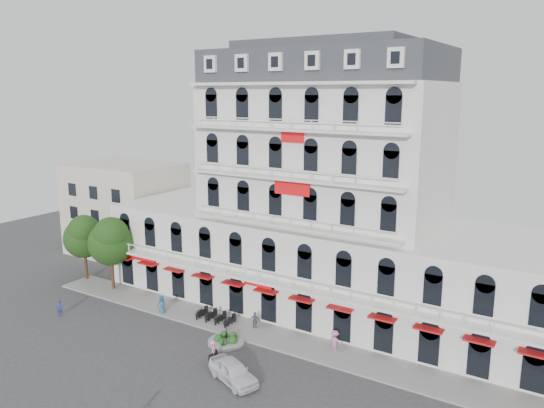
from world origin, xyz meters
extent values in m
plane|color=#38383A|center=(0.00, 0.00, 0.00)|extent=(120.00, 120.00, 0.00)
cube|color=gray|center=(0.00, 9.00, 0.08)|extent=(53.00, 4.00, 0.16)
cube|color=silver|center=(0.00, 18.00, 4.50)|extent=(45.00, 14.00, 9.00)
cube|color=silver|center=(0.00, 18.00, 15.50)|extent=(22.00, 12.00, 13.00)
cube|color=#2D3035|center=(0.00, 18.00, 23.50)|extent=(21.56, 11.76, 3.00)
cube|color=#2D3035|center=(0.00, 18.00, 25.40)|extent=(15.84, 8.64, 0.80)
cube|color=red|center=(0.00, 10.50, 3.50)|extent=(40.50, 1.00, 0.15)
cube|color=red|center=(0.00, 11.88, 13.00)|extent=(3.50, 0.10, 1.40)
cube|color=beige|center=(-30.00, 20.00, 6.00)|extent=(14.00, 10.00, 12.00)
cylinder|color=gray|center=(-3.00, 6.00, 0.12)|extent=(3.20, 3.20, 0.24)
cylinder|color=black|center=(-3.00, 6.00, 0.90)|extent=(0.08, 0.08, 1.40)
sphere|color=#1D521B|center=(-2.30, 6.00, 0.45)|extent=(0.70, 0.70, 0.70)
sphere|color=#1D521B|center=(-2.78, 6.66, 0.45)|extent=(0.70, 0.70, 0.70)
sphere|color=#1D521B|center=(-3.56, 6.42, 0.45)|extent=(0.70, 0.70, 0.70)
sphere|color=#1D521B|center=(-3.57, 5.60, 0.45)|extent=(0.70, 0.70, 0.70)
sphere|color=#1D521B|center=(-2.80, 5.33, 0.45)|extent=(0.70, 0.70, 0.70)
cylinder|color=#382314|center=(-26.00, 10.00, 1.76)|extent=(0.36, 0.36, 3.52)
sphere|color=#183210|center=(-26.00, 10.00, 4.96)|extent=(4.48, 4.48, 4.48)
sphere|color=#183210|center=(-25.50, 9.70, 6.00)|extent=(3.52, 3.52, 3.52)
sphere|color=#183210|center=(-26.40, 10.30, 5.60)|extent=(3.20, 3.20, 3.20)
cylinder|color=#382314|center=(-21.00, 9.50, 1.87)|extent=(0.36, 0.36, 3.74)
sphere|color=#183210|center=(-21.00, 9.50, 5.27)|extent=(4.76, 4.76, 4.76)
sphere|color=#183210|center=(-20.50, 9.20, 6.38)|extent=(3.74, 3.74, 3.74)
sphere|color=#183210|center=(-21.40, 9.80, 5.95)|extent=(3.40, 3.40, 3.40)
imported|color=white|center=(1.15, 1.34, 0.81)|extent=(5.13, 3.50, 1.62)
cube|color=black|center=(-1.82, 2.69, 0.55)|extent=(0.89, 1.52, 0.35)
torus|color=black|center=(-1.61, 2.18, 0.28)|extent=(0.34, 0.60, 0.60)
torus|color=black|center=(-2.02, 3.20, 0.28)|extent=(0.34, 0.60, 0.60)
imported|color=pink|center=(-1.82, 2.69, 1.18)|extent=(0.86, 1.08, 1.46)
imported|color=#2A5780|center=(-11.92, 7.53, 0.94)|extent=(1.09, 0.99, 1.87)
imported|color=#5B5B62|center=(-2.37, 9.50, 0.85)|extent=(1.03, 0.51, 1.69)
imported|color=#C96AA7|center=(5.58, 9.50, 0.95)|extent=(1.23, 0.71, 1.90)
imported|color=navy|center=(-20.00, 2.03, 0.79)|extent=(0.68, 0.59, 1.58)
camera|label=1|loc=(22.71, -27.52, 21.17)|focal=35.00mm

